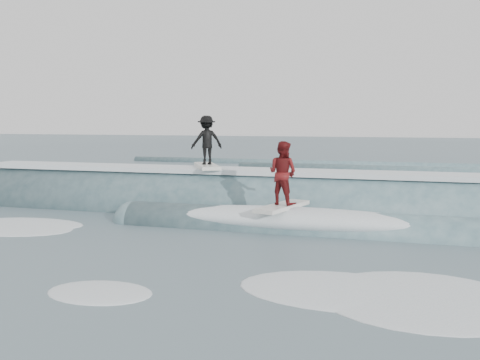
# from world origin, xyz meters

# --- Properties ---
(ground) EXTENTS (160.00, 160.00, 0.00)m
(ground) POSITION_xyz_m (0.00, 0.00, 0.00)
(ground) COLOR #425461
(ground) RESTS_ON ground
(breaking_wave) EXTENTS (23.81, 4.04, 2.52)m
(breaking_wave) POSITION_xyz_m (0.21, 3.93, 0.03)
(breaking_wave) COLOR #3A5963
(breaking_wave) RESTS_ON ground
(surfer_black) EXTENTS (1.44, 2.02, 1.58)m
(surfer_black) POSITION_xyz_m (-1.36, 4.18, 2.07)
(surfer_black) COLOR silver
(surfer_black) RESTS_ON ground
(surfer_red) EXTENTS (1.08, 2.07, 1.69)m
(surfer_red) POSITION_xyz_m (1.48, 1.98, 1.34)
(surfer_red) COLOR silver
(surfer_red) RESTS_ON ground
(whitewater) EXTENTS (14.13, 6.07, 0.10)m
(whitewater) POSITION_xyz_m (-0.29, -1.33, 0.00)
(whitewater) COLOR white
(whitewater) RESTS_ON ground
(far_swells) EXTENTS (37.33, 8.65, 0.80)m
(far_swells) POSITION_xyz_m (-0.61, 17.65, 0.00)
(far_swells) COLOR #3A5963
(far_swells) RESTS_ON ground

